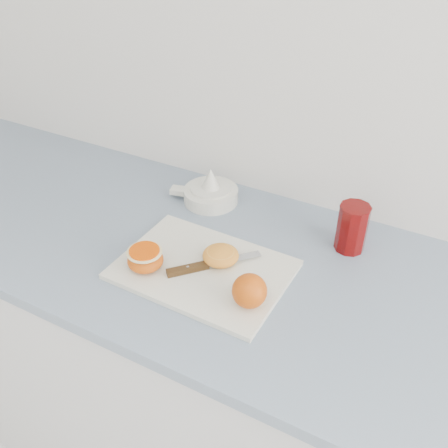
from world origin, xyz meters
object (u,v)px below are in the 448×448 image
object	(u,v)px
citrus_juicer	(210,192)
red_tumbler	(352,229)
cutting_board	(203,270)
half_orange	(145,259)
counter	(261,396)

from	to	relation	value
citrus_juicer	red_tumbler	distance (m)	0.38
cutting_board	red_tumbler	bearing A→B (deg)	42.24
cutting_board	half_orange	xyz separation A→B (m)	(-0.11, -0.06, 0.03)
cutting_board	citrus_juicer	size ratio (longest dim) A/B	2.00
counter	red_tumbler	bearing A→B (deg)	52.43
red_tumbler	cutting_board	bearing A→B (deg)	-137.76
citrus_juicer	red_tumbler	size ratio (longest dim) A/B	1.58
counter	half_orange	xyz separation A→B (m)	(-0.24, -0.13, 0.48)
half_orange	citrus_juicer	world-z (taller)	citrus_juicer
counter	citrus_juicer	bearing A→B (deg)	143.67
cutting_board	half_orange	distance (m)	0.13
counter	red_tumbler	world-z (taller)	red_tumbler
cutting_board	red_tumbler	distance (m)	0.35
cutting_board	red_tumbler	world-z (taller)	red_tumbler
citrus_juicer	counter	bearing A→B (deg)	-36.33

